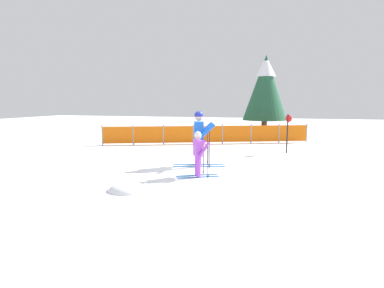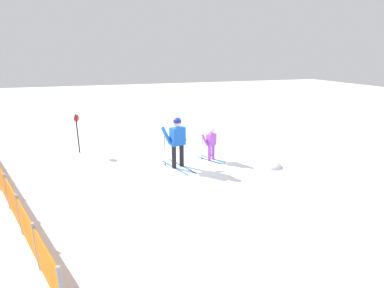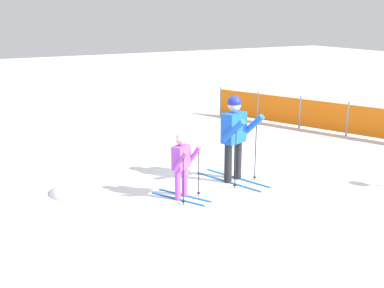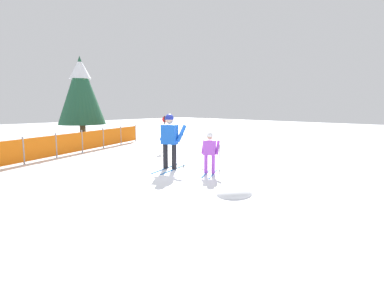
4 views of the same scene
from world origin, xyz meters
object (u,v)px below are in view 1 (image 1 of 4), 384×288
(skier_child, at_px, (198,150))
(trail_marker, at_px, (288,129))
(safety_fence, at_px, (208,134))
(conifer_far, at_px, (265,87))
(skier_adult, at_px, (200,133))

(skier_child, distance_m, trail_marker, 5.21)
(skier_child, distance_m, safety_fence, 6.49)
(skier_child, height_order, trail_marker, trail_marker)
(skier_child, height_order, safety_fence, skier_child)
(skier_child, bearing_deg, trail_marker, 34.92)
(skier_child, xyz_separation_m, safety_fence, (-1.19, 6.37, -0.25))
(safety_fence, bearing_deg, skier_child, -79.45)
(skier_child, bearing_deg, conifer_far, 55.26)
(skier_adult, height_order, trail_marker, skier_adult)
(skier_adult, xyz_separation_m, conifer_far, (1.61, 8.72, 1.83))
(skier_adult, relative_size, safety_fence, 0.19)
(skier_child, height_order, conifer_far, conifer_far)
(safety_fence, height_order, trail_marker, trail_marker)
(skier_child, xyz_separation_m, trail_marker, (2.42, 4.61, 0.22))
(skier_adult, relative_size, conifer_far, 0.37)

